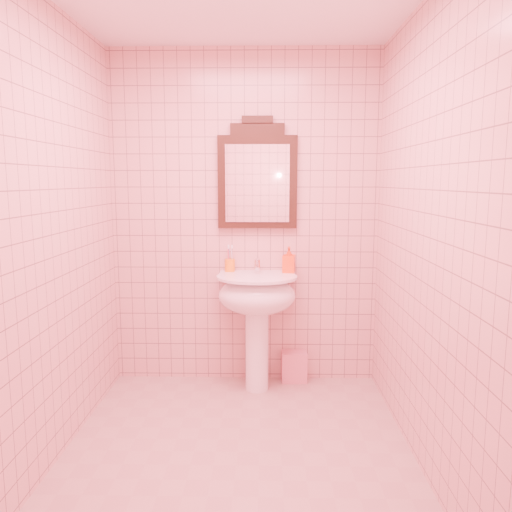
{
  "coord_description": "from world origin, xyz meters",
  "views": [
    {
      "loc": [
        0.16,
        -2.66,
        1.54
      ],
      "look_at": [
        0.1,
        0.55,
        1.06
      ],
      "focal_mm": 35.0,
      "sensor_mm": 36.0,
      "label": 1
    }
  ],
  "objects_px": {
    "towel": "(294,367)",
    "soap_dispenser": "(289,260)",
    "mirror": "(257,177)",
    "toothbrush_cup": "(230,265)",
    "pedestal_sink": "(257,303)"
  },
  "relations": [
    {
      "from": "towel",
      "to": "mirror",
      "type": "bearing_deg",
      "value": 172.05
    },
    {
      "from": "pedestal_sink",
      "to": "toothbrush_cup",
      "type": "distance_m",
      "value": 0.36
    },
    {
      "from": "mirror",
      "to": "towel",
      "type": "distance_m",
      "value": 1.48
    },
    {
      "from": "pedestal_sink",
      "to": "soap_dispenser",
      "type": "distance_m",
      "value": 0.4
    },
    {
      "from": "pedestal_sink",
      "to": "towel",
      "type": "distance_m",
      "value": 0.64
    },
    {
      "from": "toothbrush_cup",
      "to": "soap_dispenser",
      "type": "xyz_separation_m",
      "value": [
        0.44,
        -0.04,
        0.05
      ]
    },
    {
      "from": "towel",
      "to": "soap_dispenser",
      "type": "bearing_deg",
      "value": -148.48
    },
    {
      "from": "pedestal_sink",
      "to": "towel",
      "type": "bearing_deg",
      "value": 29.41
    },
    {
      "from": "toothbrush_cup",
      "to": "soap_dispenser",
      "type": "height_order",
      "value": "soap_dispenser"
    },
    {
      "from": "toothbrush_cup",
      "to": "towel",
      "type": "bearing_deg",
      "value": -0.65
    },
    {
      "from": "soap_dispenser",
      "to": "toothbrush_cup",
      "type": "bearing_deg",
      "value": -174.16
    },
    {
      "from": "soap_dispenser",
      "to": "towel",
      "type": "height_order",
      "value": "soap_dispenser"
    },
    {
      "from": "pedestal_sink",
      "to": "soap_dispenser",
      "type": "bearing_deg",
      "value": 28.95
    },
    {
      "from": "mirror",
      "to": "towel",
      "type": "height_order",
      "value": "mirror"
    },
    {
      "from": "pedestal_sink",
      "to": "towel",
      "type": "height_order",
      "value": "pedestal_sink"
    }
  ]
}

